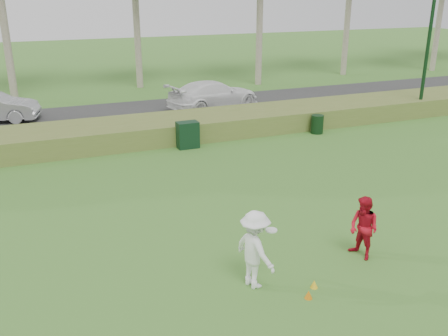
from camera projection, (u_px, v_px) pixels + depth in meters
name	position (u px, v px, depth m)	size (l,w,h in m)	color
ground	(285.00, 270.00, 12.15)	(120.00, 120.00, 0.00)	#377125
reed_strip	(158.00, 129.00, 22.46)	(80.00, 3.00, 0.90)	#576C2B
park_road	(135.00, 114.00, 26.97)	(80.00, 6.00, 0.06)	#2D2D2D
lamp_post	(434.00, 6.00, 24.71)	(0.70, 0.70, 8.18)	black
player_white	(255.00, 250.00, 11.22)	(1.02, 1.34, 1.86)	white
player_red	(364.00, 228.00, 12.47)	(0.80, 0.62, 1.64)	red
cone_orange	(309.00, 294.00, 11.02)	(0.18, 0.18, 0.20)	orange
cone_yellow	(314.00, 284.00, 11.41)	(0.18, 0.18, 0.19)	yellow
utility_cabinet	(188.00, 135.00, 21.20)	(0.91, 0.57, 1.13)	black
trash_bin	(317.00, 124.00, 23.36)	(0.58, 0.58, 0.87)	black
car_right	(214.00, 95.00, 27.75)	(2.17, 5.33, 1.55)	white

